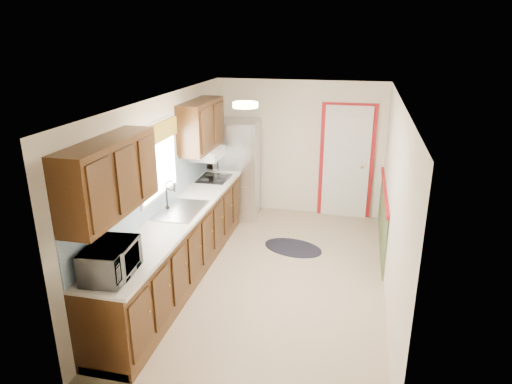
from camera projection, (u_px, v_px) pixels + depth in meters
The scene contains 8 objects.
room_shell at pixel (272, 194), 5.87m from camera, with size 3.20×5.20×2.52m.
kitchen_run at pixel (176, 222), 5.99m from camera, with size 0.63×4.00×2.20m.
back_wall_trim at pixel (354, 173), 7.80m from camera, with size 1.12×2.30×2.08m.
ceiling_fixture at pixel (245, 105), 5.36m from camera, with size 0.30×0.30×0.06m, color #FFD88C.
microwave at pixel (110, 257), 4.35m from camera, with size 0.59×0.33×0.40m, color white.
refrigerator at pixel (238, 169), 8.08m from camera, with size 0.77×0.75×1.74m.
rug at pixel (293, 248), 7.08m from camera, with size 0.93×0.60×0.01m, color black.
cooktop at pixel (214, 178), 7.32m from camera, with size 0.46×0.55×0.02m, color black.
Camera 1 is at (1.03, -5.44, 3.17)m, focal length 32.00 mm.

